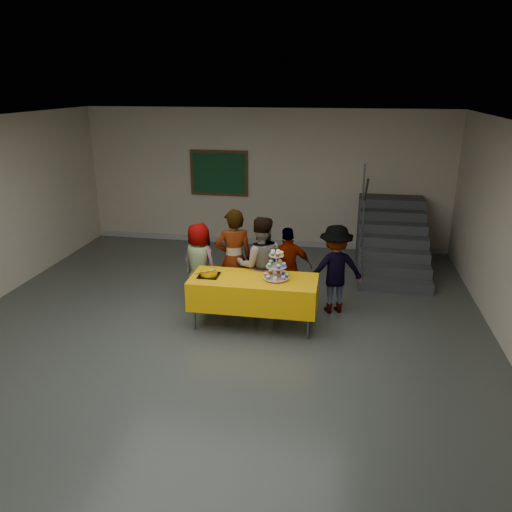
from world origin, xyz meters
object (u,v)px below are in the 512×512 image
Objects in this scene: cupcake_stand at (276,268)px; schoolchild_d at (288,268)px; schoolchild_c at (260,265)px; noticeboard at (219,173)px; schoolchild_a at (199,263)px; schoolchild_b at (234,259)px; staircase at (390,241)px; bear_cake at (209,272)px; bake_table at (254,292)px; schoolchild_e at (335,269)px.

schoolchild_d is (0.09, 0.76, -0.27)m from cupcake_stand.
noticeboard is (-1.50, 3.43, 0.82)m from schoolchild_c.
schoolchild_c is (1.04, -0.17, 0.10)m from schoolchild_a.
schoolchild_b is at bearing 142.51° from cupcake_stand.
noticeboard is (-3.72, 0.84, 1.11)m from staircase.
schoolchild_b is (-0.76, 0.58, -0.12)m from cupcake_stand.
cupcake_stand reaches higher than bear_cake.
schoolchild_d is (0.42, 0.78, 0.12)m from bake_table.
staircase is (2.65, 2.53, -0.34)m from schoolchild_b.
cupcake_stand is at bearing 176.94° from schoolchild_a.
cupcake_stand is at bearing -65.21° from noticeboard.
bake_table is at bearing 108.03° from schoolchild_b.
staircase is (1.89, 3.12, -0.46)m from cupcake_stand.
schoolchild_c reaches higher than schoolchild_a.
noticeboard reaches higher than staircase.
noticeboard is (-1.06, 3.37, 0.77)m from schoolchild_b.
bake_table is 4.22× the size of cupcake_stand.
schoolchild_c is at bearing -130.51° from staircase.
noticeboard is (-1.92, 3.19, 0.93)m from schoolchild_d.
bake_table is at bearing 76.51° from schoolchild_c.
bear_cake is 0.67m from schoolchild_b.
staircase is (3.26, 2.43, -0.19)m from schoolchild_a.
cupcake_stand is at bearing 65.73° from schoolchild_d.
cupcake_stand is 1.01m from bear_cake.
staircase is 3.97m from noticeboard.
schoolchild_a is (-1.04, 0.71, 0.13)m from bake_table.
staircase is (2.22, 2.59, -0.29)m from schoolchild_c.
schoolchild_c is at bearing -66.33° from noticeboard.
schoolchild_c is (-0.32, 0.52, -0.16)m from cupcake_stand.
schoolchild_b is 3.62m from noticeboard.
staircase reaches higher than schoolchild_d.
schoolchild_e is (1.60, 0.13, -0.11)m from schoolchild_b.
staircase is (2.90, 3.16, -0.34)m from bear_cake.
bear_cake is 0.23× the size of schoolchild_c.
bake_table is 1.40× the size of schoolchild_d.
schoolchild_b is 1.61m from schoolchild_e.
bake_table is 0.59m from schoolchild_c.
schoolchild_c is 3.83m from noticeboard.
schoolchild_d is (0.41, 0.24, -0.11)m from schoolchild_c.
schoolchild_d is at bearing -153.48° from schoolchild_a.
schoolchild_a is 4.07m from staircase.
schoolchild_c reaches higher than schoolchild_d.
schoolchild_b is 0.88m from schoolchild_d.
staircase is at bearing -131.60° from schoolchild_e.
noticeboard is at bearing 114.79° from cupcake_stand.
schoolchild_c is (0.01, 0.55, 0.23)m from bake_table.
bake_table is 1.14× the size of schoolchild_b.
schoolchild_c is 1.09× the size of schoolchild_e.
bear_cake is at bearing 51.21° from schoolchild_b.
schoolchild_c is (0.44, -0.06, -0.04)m from schoolchild_b.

